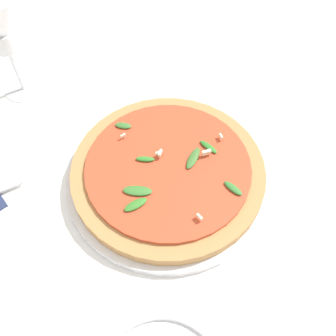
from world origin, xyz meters
TOP-DOWN VIEW (x-y plane):
  - ground_plane at (0.00, 0.00)m, footprint 6.00×6.00m
  - pizza_arugula_main at (0.02, 0.03)m, footprint 0.31×0.31m
  - wine_glass at (0.10, -0.29)m, footprint 0.08×0.08m

SIDE VIEW (x-z plane):
  - ground_plane at x=0.00m, z-range 0.00..0.00m
  - pizza_arugula_main at x=0.02m, z-range -0.01..0.04m
  - wine_glass at x=0.10m, z-range 0.04..0.22m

